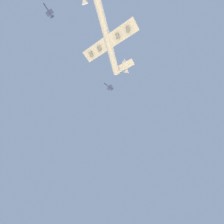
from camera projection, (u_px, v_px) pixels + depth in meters
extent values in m
cylinder|color=white|center=(108.00, 40.00, 148.14)|extent=(55.49, 49.47, 6.40)
cone|color=white|center=(84.00, 1.00, 133.17)|extent=(7.76, 7.87, 6.08)
cone|color=white|center=(127.00, 72.00, 163.57)|extent=(5.59, 6.26, 5.76)
cube|color=white|center=(109.00, 42.00, 148.24)|extent=(34.01, 57.48, 18.75)
cylinder|color=gray|center=(91.00, 54.00, 157.90)|extent=(5.74, 5.55, 3.00)
cylinder|color=gray|center=(99.00, 49.00, 152.24)|extent=(5.74, 5.55, 3.00)
cylinder|color=gray|center=(118.00, 36.00, 140.92)|extent=(5.74, 5.55, 3.00)
cylinder|color=gray|center=(128.00, 29.00, 135.26)|extent=(5.74, 5.55, 3.00)
cube|color=white|center=(125.00, 64.00, 166.62)|extent=(8.85, 6.67, 10.13)
cube|color=white|center=(124.00, 66.00, 161.05)|extent=(14.89, 22.20, 7.17)
cylinder|color=#38478C|center=(109.00, 87.00, 206.15)|extent=(13.08, 2.54, 1.50)
cone|color=black|center=(104.00, 83.00, 203.89)|extent=(2.11, 1.66, 1.50)
cube|color=#38478C|center=(110.00, 87.00, 206.43)|extent=(5.03, 8.33, 0.24)
cube|color=#38478C|center=(112.00, 89.00, 209.52)|extent=(2.41, 0.39, 2.60)
cube|color=#38478C|center=(112.00, 89.00, 207.99)|extent=(2.38, 4.95, 0.20)
cylinder|color=#38478C|center=(49.00, 11.00, 162.57)|extent=(12.27, 7.23, 1.50)
cone|color=black|center=(44.00, 4.00, 159.38)|extent=(2.46, 2.24, 1.50)
cube|color=#38478C|center=(50.00, 13.00, 163.04)|extent=(7.55, 9.13, 0.24)
cube|color=#38478C|center=(53.00, 17.00, 166.61)|extent=(2.23, 1.27, 2.60)
cube|color=#38478C|center=(52.00, 17.00, 165.08)|extent=(3.96, 5.19, 0.20)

